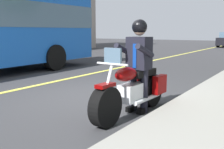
{
  "coord_description": "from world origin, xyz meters",
  "views": [
    {
      "loc": [
        4.99,
        3.91,
        1.53
      ],
      "look_at": [
        0.9,
        1.26,
        0.75
      ],
      "focal_mm": 43.99,
      "sensor_mm": 36.0,
      "label": 1
    }
  ],
  "objects": [
    {
      "name": "lane_center_stripe",
      "position": [
        0.0,
        -2.0,
        0.01
      ],
      "size": [
        60.0,
        0.16,
        0.01
      ],
      "primitive_type": "cube",
      "color": "#E5DB4C",
      "rests_on": "ground_plane"
    },
    {
      "name": "ground_plane",
      "position": [
        0.0,
        0.0,
        0.0
      ],
      "size": [
        80.0,
        80.0,
        0.0
      ],
      "primitive_type": "plane",
      "color": "#333335"
    },
    {
      "name": "rider_main",
      "position": [
        0.47,
        1.56,
        1.04
      ],
      "size": [
        0.63,
        0.56,
        1.74
      ],
      "color": "black",
      "rests_on": "ground_plane"
    },
    {
      "name": "motorcycle_main",
      "position": [
        0.66,
        1.56,
        0.45
      ],
      "size": [
        2.22,
        0.64,
        1.26
      ],
      "color": "black",
      "rests_on": "ground_plane"
    }
  ]
}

